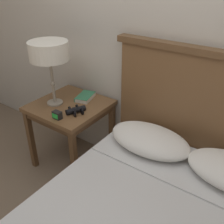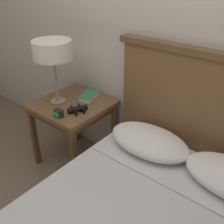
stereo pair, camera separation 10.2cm
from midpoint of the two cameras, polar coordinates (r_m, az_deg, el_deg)
The scene contains 6 objects.
wall_back at distance 1.87m, azimuth 15.66°, elevation 18.19°, with size 8.00×0.06×2.60m.
nightstand at distance 2.27m, azimuth -7.21°, elevation 0.16°, with size 0.58×0.58×0.61m.
table_lamp at distance 2.10m, azimuth -11.44°, elevation 12.81°, with size 0.31×0.31×0.52m.
book_on_nightstand at distance 2.29m, azimuth -3.92°, elevation 3.46°, with size 0.16×0.22×0.04m.
binoculars_pair at distance 2.08m, azimuth -6.14°, elevation 0.62°, with size 0.16×0.16×0.05m.
alarm_clock at distance 2.02m, azimuth -10.16°, elevation -0.32°, with size 0.07×0.05×0.06m.
Camera 2 is at (0.78, -0.63, 1.64)m, focal length 42.00 mm.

